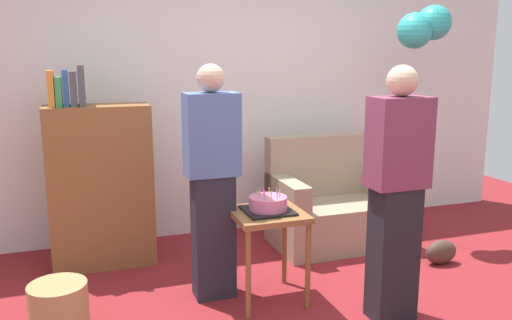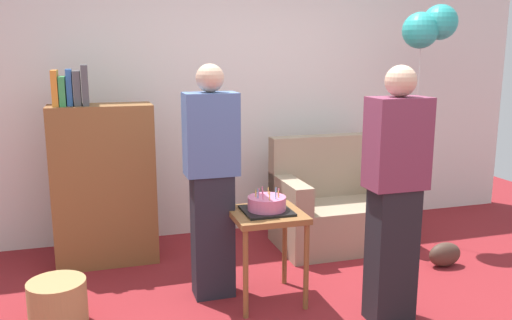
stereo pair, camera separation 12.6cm
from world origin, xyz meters
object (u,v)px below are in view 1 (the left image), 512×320
object	(u,v)px
person_blowing_candles	(212,182)
balloon_bunch	(424,27)
birthday_cake	(268,205)
bookshelf	(100,183)
couch	(333,206)
side_table	(268,226)
person_holding_cake	(396,194)
wicker_basket	(59,307)
handbag	(441,252)

from	to	relation	value
person_blowing_candles	balloon_bunch	bearing A→B (deg)	34.92
birthday_cake	bookshelf	bearing A→B (deg)	135.15
couch	balloon_bunch	bearing A→B (deg)	-10.70
side_table	birthday_cake	xyz separation A→B (m)	(0.00, -0.00, 0.15)
birthday_cake	person_holding_cake	distance (m)	0.85
birthday_cake	person_holding_cake	size ratio (longest dim) A/B	0.20
side_table	person_blowing_candles	world-z (taller)	person_blowing_candles
wicker_basket	handbag	bearing A→B (deg)	1.90
wicker_basket	bookshelf	bearing A→B (deg)	72.13
birthday_cake	couch	bearing A→B (deg)	42.90
couch	wicker_basket	distance (m)	2.48
couch	wicker_basket	xyz separation A→B (m)	(-2.32, -0.84, -0.19)
side_table	bookshelf	bearing A→B (deg)	135.15
bookshelf	birthday_cake	distance (m)	1.48
couch	balloon_bunch	world-z (taller)	balloon_bunch
person_blowing_candles	side_table	bearing A→B (deg)	-9.39
person_holding_cake	bookshelf	bearing A→B (deg)	-45.62
person_blowing_candles	wicker_basket	world-z (taller)	person_blowing_candles
balloon_bunch	wicker_basket	bearing A→B (deg)	-167.13
person_holding_cake	birthday_cake	bearing A→B (deg)	-40.44
bookshelf	birthday_cake	bearing A→B (deg)	-44.85
couch	wicker_basket	size ratio (longest dim) A/B	3.06
couch	balloon_bunch	xyz separation A→B (m)	(0.75, -0.14, 1.58)
bookshelf	person_holding_cake	size ratio (longest dim) A/B	0.99
side_table	person_blowing_candles	size ratio (longest dim) A/B	0.39
couch	side_table	size ratio (longest dim) A/B	1.72
bookshelf	side_table	distance (m)	1.48
couch	person_blowing_candles	xyz separation A→B (m)	(-1.29, -0.69, 0.49)
wicker_basket	balloon_bunch	xyz separation A→B (m)	(3.07, 0.70, 1.77)
handbag	person_holding_cake	bearing A→B (deg)	-144.59
wicker_basket	side_table	bearing A→B (deg)	-1.51
side_table	birthday_cake	size ratio (longest dim) A/B	2.00
handbag	balloon_bunch	bearing A→B (deg)	76.78
bookshelf	wicker_basket	size ratio (longest dim) A/B	4.47
person_holding_cake	wicker_basket	size ratio (longest dim) A/B	4.53
couch	bookshelf	xyz separation A→B (m)	(-2.00, 0.16, 0.34)
person_holding_cake	handbag	world-z (taller)	person_holding_cake
wicker_basket	person_holding_cake	bearing A→B (deg)	-14.71
side_table	wicker_basket	world-z (taller)	side_table
side_table	wicker_basket	bearing A→B (deg)	178.49
birthday_cake	wicker_basket	distance (m)	1.47
balloon_bunch	side_table	bearing A→B (deg)	-156.56
couch	birthday_cake	bearing A→B (deg)	-137.10
person_blowing_candles	bookshelf	bearing A→B (deg)	149.61
wicker_basket	birthday_cake	bearing A→B (deg)	-1.51
person_holding_cake	balloon_bunch	size ratio (longest dim) A/B	0.77
person_holding_cake	side_table	bearing A→B (deg)	-40.44
side_table	handbag	xyz separation A→B (m)	(1.56, 0.13, -0.44)
side_table	wicker_basket	size ratio (longest dim) A/B	1.78
person_blowing_candles	handbag	world-z (taller)	person_blowing_candles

